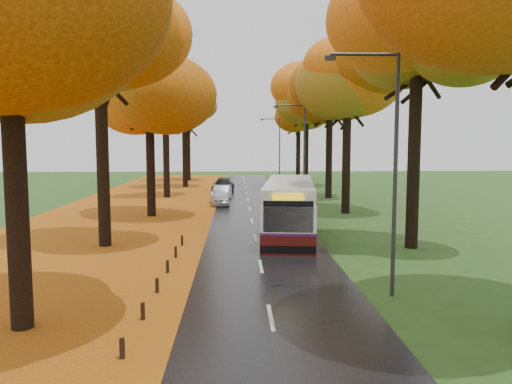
{
  "coord_description": "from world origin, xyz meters",
  "views": [
    {
      "loc": [
        -0.98,
        -8.06,
        5.12
      ],
      "look_at": [
        0.0,
        17.12,
        2.6
      ],
      "focal_mm": 35.0,
      "sensor_mm": 36.0,
      "label": 1
    }
  ],
  "objects": [
    {
      "name": "leaf_drift",
      "position": [
        -3.05,
        25.0,
        0.04
      ],
      "size": [
        0.9,
        90.0,
        0.01
      ],
      "primitive_type": "cube",
      "color": "#C37D14",
      "rests_on": "road"
    },
    {
      "name": "car_dark",
      "position": [
        -2.35,
        42.85,
        0.73
      ],
      "size": [
        2.4,
        4.93,
        1.38
      ],
      "primitive_type": "imported",
      "rotation": [
        0.0,
        0.0,
        -0.1
      ],
      "color": "black",
      "rests_on": "road"
    },
    {
      "name": "road",
      "position": [
        0.0,
        25.0,
        0.02
      ],
      "size": [
        6.5,
        90.0,
        0.04
      ],
      "primitive_type": "cube",
      "color": "black",
      "rests_on": "ground"
    },
    {
      "name": "streetlamp_far",
      "position": [
        3.95,
        52.0,
        4.71
      ],
      "size": [
        2.45,
        0.18,
        8.0
      ],
      "color": "#333538",
      "rests_on": "ground"
    },
    {
      "name": "centre_line",
      "position": [
        0.0,
        25.0,
        0.04
      ],
      "size": [
        0.12,
        90.0,
        0.01
      ],
      "primitive_type": "cube",
      "color": "silver",
      "rests_on": "road"
    },
    {
      "name": "streetlamp_near",
      "position": [
        3.95,
        8.0,
        4.71
      ],
      "size": [
        2.45,
        0.18,
        8.0
      ],
      "color": "#333538",
      "rests_on": "ground"
    },
    {
      "name": "car_white",
      "position": [
        -2.35,
        32.27,
        0.65
      ],
      "size": [
        1.74,
        3.68,
        1.22
      ],
      "primitive_type": "imported",
      "rotation": [
        0.0,
        0.0,
        0.09
      ],
      "color": "silver",
      "rests_on": "road"
    },
    {
      "name": "trees_left",
      "position": [
        -7.18,
        27.06,
        9.53
      ],
      "size": [
        9.2,
        74.0,
        13.88
      ],
      "color": "black",
      "rests_on": "ground"
    },
    {
      "name": "car_silver",
      "position": [
        -2.3,
        35.6,
        0.69
      ],
      "size": [
        1.72,
        4.04,
        1.3
      ],
      "primitive_type": "imported",
      "rotation": [
        0.0,
        0.0,
        -0.09
      ],
      "color": "gray",
      "rests_on": "road"
    },
    {
      "name": "trees_right",
      "position": [
        7.19,
        26.91,
        9.69
      ],
      "size": [
        9.3,
        74.2,
        13.96
      ],
      "color": "black",
      "rests_on": "ground"
    },
    {
      "name": "bollard_row",
      "position": [
        -3.7,
        4.7,
        0.26
      ],
      "size": [
        0.11,
        23.51,
        0.52
      ],
      "color": "black",
      "rests_on": "ground"
    },
    {
      "name": "bus",
      "position": [
        1.95,
        19.31,
        1.58
      ],
      "size": [
        3.83,
        11.4,
        2.94
      ],
      "rotation": [
        0.0,
        0.0,
        -0.12
      ],
      "color": "#460C0A",
      "rests_on": "road"
    },
    {
      "name": "streetlamp_mid",
      "position": [
        3.95,
        30.0,
        4.71
      ],
      "size": [
        2.45,
        0.18,
        8.0
      ],
      "color": "#333538",
      "rests_on": "ground"
    },
    {
      "name": "leaf_verge",
      "position": [
        -9.0,
        25.0,
        0.01
      ],
      "size": [
        12.0,
        90.0,
        0.02
      ],
      "primitive_type": "cube",
      "color": "maroon",
      "rests_on": "ground"
    }
  ]
}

